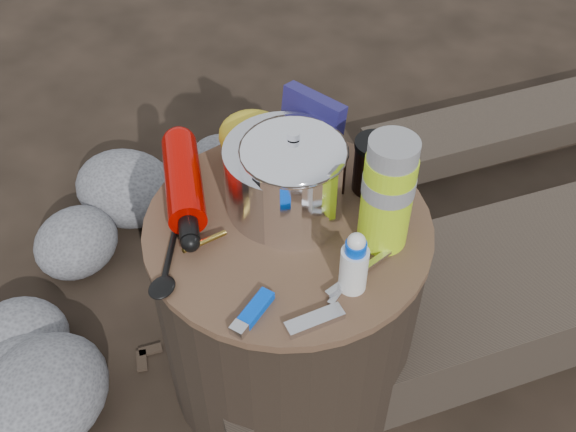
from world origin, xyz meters
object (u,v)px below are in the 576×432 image
at_px(camping_pot, 293,178).
at_px(travel_mug, 373,166).
at_px(fuel_bottle, 183,181).
at_px(stump, 288,304).
at_px(thermos, 387,194).

distance_m(camping_pot, travel_mug, 0.16).
relative_size(camping_pot, fuel_bottle, 0.64).
bearing_deg(stump, camping_pot, 95.27).
xyz_separation_m(stump, thermos, (0.16, 0.04, 0.33)).
distance_m(camping_pot, thermos, 0.16).
xyz_separation_m(thermos, travel_mug, (-0.06, 0.11, -0.05)).
xyz_separation_m(stump, travel_mug, (0.10, 0.15, 0.28)).
distance_m(stump, thermos, 0.37).
relative_size(camping_pot, travel_mug, 1.66).
xyz_separation_m(camping_pot, travel_mug, (0.10, 0.12, -0.03)).
bearing_deg(stump, travel_mug, 56.95).
bearing_deg(camping_pot, travel_mug, 51.24).
height_order(camping_pot, thermos, thermos).
relative_size(thermos, travel_mug, 1.99).
xyz_separation_m(stump, camping_pot, (-0.00, 0.03, 0.32)).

